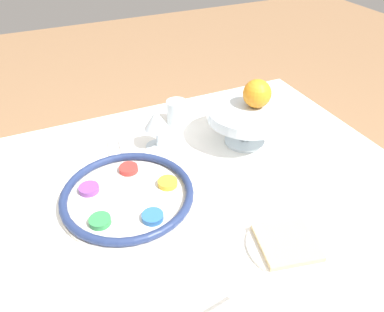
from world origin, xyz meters
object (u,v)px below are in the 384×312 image
wine_glass (156,122)px  orange_fruit (257,94)px  bread_plate (286,244)px  cup_near (177,113)px  fruit_stand (247,116)px  seder_plate (128,195)px

wine_glass → orange_fruit: 0.29m
bread_plate → cup_near: cup_near is taller
fruit_stand → cup_near: size_ratio=2.88×
fruit_stand → seder_plate: bearing=-165.6°
fruit_stand → bread_plate: 0.41m
fruit_stand → orange_fruit: size_ratio=2.86×
seder_plate → cup_near: bearing=48.8°
cup_near → fruit_stand: bearing=-51.3°
fruit_stand → bread_plate: size_ratio=1.35×
fruit_stand → bread_plate: (-0.12, -0.38, -0.08)m
seder_plate → orange_fruit: orange_fruit is taller
orange_fruit → cup_near: size_ratio=1.01×
orange_fruit → cup_near: 0.27m
wine_glass → bread_plate: wine_glass is taller
orange_fruit → cup_near: bearing=134.5°
wine_glass → cup_near: size_ratio=1.54×
orange_fruit → fruit_stand: bearing=-172.3°
fruit_stand → cup_near: bearing=128.7°
cup_near → wine_glass: bearing=-135.5°
orange_fruit → bread_plate: orange_fruit is taller
wine_glass → cup_near: (0.10, 0.10, -0.05)m
bread_plate → wine_glass: bearing=104.8°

